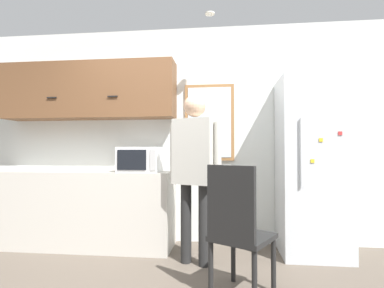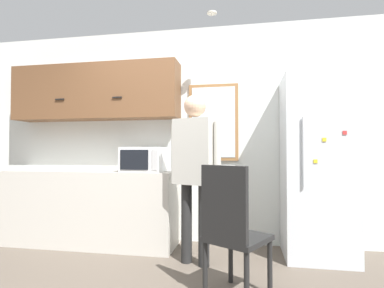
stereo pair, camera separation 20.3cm
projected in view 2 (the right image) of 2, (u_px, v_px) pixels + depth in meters
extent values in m
cube|color=silver|center=(183.00, 134.00, 3.83)|extent=(6.00, 0.06, 2.70)
cube|color=#BCB7AD|center=(89.00, 207.00, 3.68)|extent=(2.18, 0.62, 0.90)
cube|color=brown|center=(95.00, 93.00, 3.85)|extent=(2.18, 0.34, 0.70)
cube|color=black|center=(60.00, 99.00, 3.73)|extent=(0.12, 0.01, 0.01)
cube|color=black|center=(117.00, 97.00, 3.60)|extent=(0.12, 0.01, 0.01)
cube|color=white|center=(144.00, 159.00, 3.48)|extent=(0.46, 0.41, 0.28)
cube|color=black|center=(134.00, 160.00, 3.29)|extent=(0.32, 0.01, 0.22)
cube|color=#B2B2B2|center=(155.00, 160.00, 3.24)|extent=(0.06, 0.01, 0.23)
cylinder|color=black|center=(187.00, 223.00, 3.05)|extent=(0.11, 0.11, 0.80)
cylinder|color=black|center=(204.00, 225.00, 2.95)|extent=(0.11, 0.11, 0.80)
cube|color=beige|center=(195.00, 151.00, 3.02)|extent=(0.47, 0.35, 0.66)
sphere|color=#D8AD8C|center=(195.00, 106.00, 3.03)|extent=(0.23, 0.23, 0.23)
cylinder|color=beige|center=(175.00, 152.00, 3.15)|extent=(0.07, 0.07, 0.59)
cylinder|color=beige|center=(217.00, 152.00, 2.89)|extent=(0.07, 0.07, 0.59)
cube|color=silver|center=(317.00, 166.00, 3.20)|extent=(0.69, 0.64, 1.94)
cylinder|color=silver|center=(304.00, 152.00, 2.90)|extent=(0.02, 0.02, 0.68)
cube|color=yellow|center=(315.00, 161.00, 2.90)|extent=(0.04, 0.01, 0.04)
cube|color=yellow|center=(324.00, 140.00, 2.89)|extent=(0.04, 0.01, 0.04)
cube|color=red|center=(345.00, 133.00, 2.85)|extent=(0.04, 0.01, 0.04)
cube|color=black|center=(238.00, 238.00, 2.33)|extent=(0.58, 0.58, 0.04)
cylinder|color=black|center=(270.00, 267.00, 2.35)|extent=(0.04, 0.04, 0.43)
cylinder|color=black|center=(231.00, 257.00, 2.59)|extent=(0.04, 0.04, 0.43)
cylinder|color=black|center=(247.00, 283.00, 2.07)|extent=(0.04, 0.04, 0.43)
cylinder|color=black|center=(205.00, 270.00, 2.31)|extent=(0.04, 0.04, 0.43)
cube|color=black|center=(224.00, 203.00, 2.20)|extent=(0.36, 0.23, 0.55)
cube|color=olive|center=(213.00, 122.00, 3.73)|extent=(0.61, 0.04, 0.95)
cube|color=silver|center=(213.00, 122.00, 3.71)|extent=(0.53, 0.01, 0.87)
cylinder|color=white|center=(212.00, 13.00, 3.35)|extent=(0.11, 0.11, 0.01)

